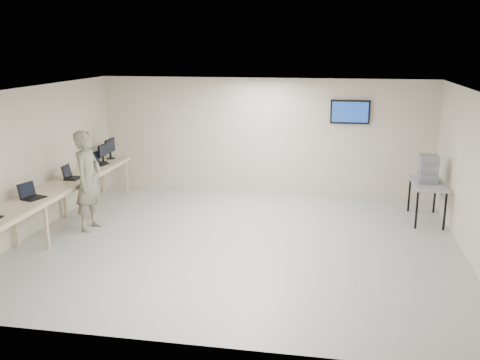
# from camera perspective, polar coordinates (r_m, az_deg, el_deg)

# --- Properties ---
(room) EXTENTS (8.01, 7.01, 2.81)m
(room) POSITION_cam_1_polar(r_m,az_deg,el_deg) (9.58, 0.04, 1.29)
(room) COLOR silver
(room) RESTS_ON ground
(workbench) EXTENTS (0.76, 6.00, 0.90)m
(workbench) POSITION_cam_1_polar(r_m,az_deg,el_deg) (10.89, -19.12, -1.08)
(workbench) COLOR #D4BE8C
(workbench) RESTS_ON ground
(laptop_1) EXTENTS (0.41, 0.44, 0.29)m
(laptop_1) POSITION_cam_1_polar(r_m,az_deg,el_deg) (10.19, -21.43, -1.45)
(laptop_1) COLOR black
(laptop_1) RESTS_ON workbench
(laptop_2) EXTENTS (0.31, 0.37, 0.28)m
(laptop_2) POSITION_cam_1_polar(r_m,az_deg,el_deg) (11.42, -17.65, 0.49)
(laptop_2) COLOR black
(laptop_2) RESTS_ON workbench
(laptop_3) EXTENTS (0.37, 0.42, 0.29)m
(laptop_3) POSITION_cam_1_polar(r_m,az_deg,el_deg) (12.56, -14.98, 1.89)
(laptop_3) COLOR black
(laptop_3) RESTS_ON workbench
(monitor_near) EXTENTS (0.19, 0.43, 0.42)m
(monitor_near) POSITION_cam_1_polar(r_m,az_deg,el_deg) (12.78, -14.43, 2.96)
(monitor_near) COLOR black
(monitor_near) RESTS_ON workbench
(monitor_far) EXTENTS (0.21, 0.48, 0.48)m
(monitor_far) POSITION_cam_1_polar(r_m,az_deg,el_deg) (13.14, -13.70, 3.45)
(monitor_far) COLOR black
(monitor_far) RESTS_ON workbench
(soldier) EXTENTS (0.51, 0.74, 1.97)m
(soldier) POSITION_cam_1_polar(r_m,az_deg,el_deg) (10.82, -15.87, -0.06)
(soldier) COLOR #62684E
(soldier) RESTS_ON ground
(side_table) EXTENTS (0.63, 1.36, 0.81)m
(side_table) POSITION_cam_1_polar(r_m,az_deg,el_deg) (11.63, 19.38, -0.61)
(side_table) COLOR #939698
(side_table) RESTS_ON ground
(storage_bins) EXTENTS (0.36, 0.40, 0.57)m
(storage_bins) POSITION_cam_1_polar(r_m,az_deg,el_deg) (11.54, 19.43, 1.13)
(storage_bins) COLOR gray
(storage_bins) RESTS_ON side_table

